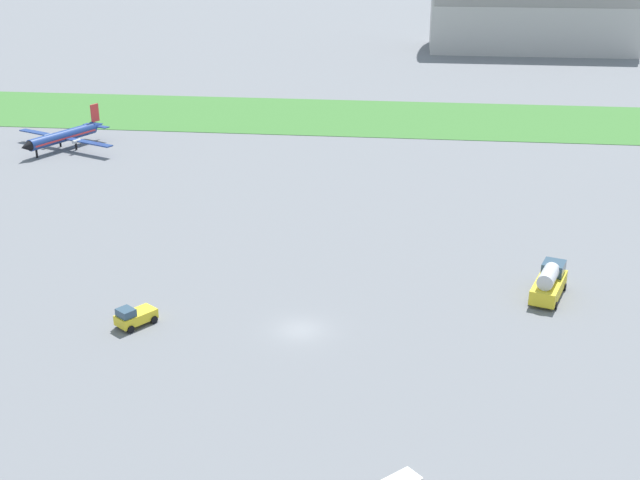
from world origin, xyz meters
TOP-DOWN VIEW (x-y plane):
  - ground_plane at (0.00, 0.00)m, footprint 600.00×600.00m
  - grass_taxiway_strip at (0.00, 81.34)m, footprint 360.00×28.00m
  - airplane_taxiing_turboprop at (-44.86, 54.82)m, footprint 18.27×15.86m
  - fuel_truck_near_gate at (22.87, 9.49)m, footprint 4.39×6.93m
  - pushback_tug_midfield at (-14.95, -0.90)m, footprint 3.58×3.97m

SIDE VIEW (x-z plane):
  - ground_plane at x=0.00m, z-range 0.00..0.00m
  - grass_taxiway_strip at x=0.00m, z-range 0.00..0.08m
  - pushback_tug_midfield at x=-14.95m, z-range -0.06..1.89m
  - fuel_truck_near_gate at x=22.87m, z-range -0.06..3.23m
  - airplane_taxiing_turboprop at x=-44.86m, z-range -0.79..5.07m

